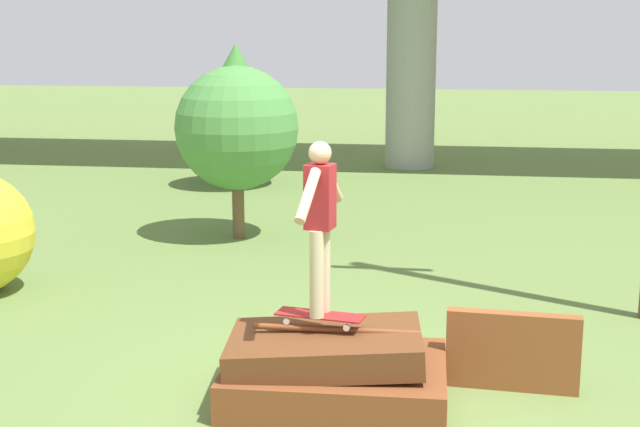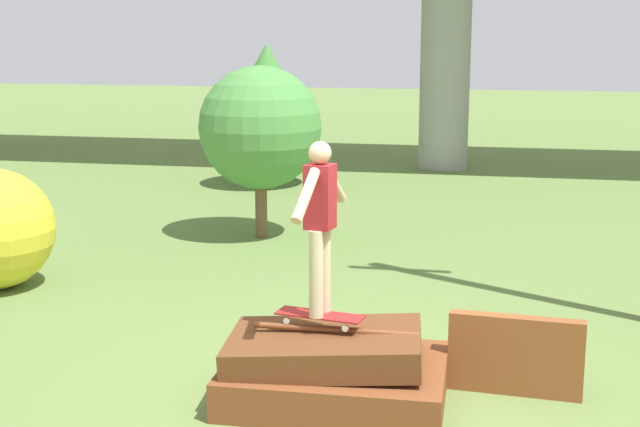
% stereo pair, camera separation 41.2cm
% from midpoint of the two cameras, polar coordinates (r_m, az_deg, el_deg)
% --- Properties ---
extents(ground_plane, '(80.00, 80.00, 0.00)m').
position_cam_midpoint_polar(ground_plane, '(7.72, -0.52, -11.71)').
color(ground_plane, olive).
extents(scrap_pile, '(1.88, 1.42, 0.63)m').
position_cam_midpoint_polar(scrap_pile, '(7.61, -0.76, -9.93)').
color(scrap_pile, brown).
rests_on(scrap_pile, ground_plane).
extents(scrap_plank_loose, '(1.14, 0.22, 0.69)m').
position_cam_midpoint_polar(scrap_plank_loose, '(7.90, 10.75, -8.67)').
color(scrap_plank_loose, brown).
rests_on(scrap_plank_loose, ground_plane).
extents(skateboard, '(0.78, 0.35, 0.09)m').
position_cam_midpoint_polar(skateboard, '(7.54, -1.58, -6.56)').
color(skateboard, maroon).
rests_on(skateboard, scrap_pile).
extents(skater, '(0.27, 1.06, 1.46)m').
position_cam_midpoint_polar(skater, '(7.32, -1.61, -0.27)').
color(skater, '#C6B78E').
rests_on(skater, skateboard).
extents(tree_behind_left, '(1.81, 1.81, 2.56)m').
position_cam_midpoint_polar(tree_behind_left, '(13.14, -6.25, 5.44)').
color(tree_behind_left, brown).
rests_on(tree_behind_left, ground_plane).
extents(tree_behind_right, '(2.10, 2.10, 2.80)m').
position_cam_midpoint_polar(tree_behind_right, '(17.70, -6.06, 7.78)').
color(tree_behind_right, brown).
rests_on(tree_behind_right, ground_plane).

